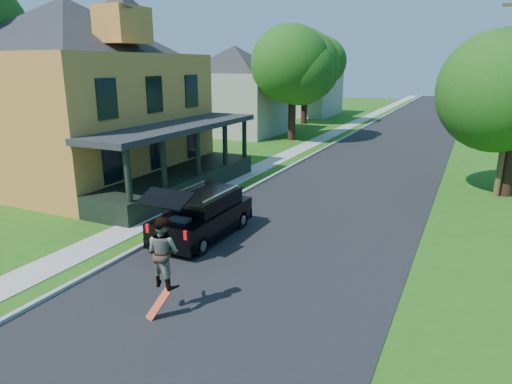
% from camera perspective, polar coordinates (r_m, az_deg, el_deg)
% --- Properties ---
extents(ground, '(140.00, 140.00, 0.00)m').
position_cam_1_polar(ground, '(13.39, 0.17, -9.63)').
color(ground, '#265A12').
rests_on(ground, ground).
extents(street, '(8.00, 120.00, 0.02)m').
position_cam_1_polar(street, '(31.88, 15.83, 4.78)').
color(street, black).
rests_on(street, ground).
extents(curb, '(0.15, 120.00, 0.12)m').
position_cam_1_polar(curb, '(32.78, 8.84, 5.48)').
color(curb, '#9C9C97').
rests_on(curb, ground).
extents(sidewalk, '(1.30, 120.00, 0.03)m').
position_cam_1_polar(sidewalk, '(33.25, 6.27, 5.71)').
color(sidewalk, gray).
rests_on(sidewalk, ground).
extents(front_walk, '(6.50, 1.20, 0.03)m').
position_cam_1_polar(front_walk, '(23.13, -14.89, 0.84)').
color(front_walk, gray).
rests_on(front_walk, ground).
extents(main_house, '(15.56, 15.56, 10.10)m').
position_cam_1_polar(main_house, '(24.71, -21.74, 12.77)').
color(main_house, '#CF853C').
rests_on(main_house, ground).
extents(neighbor_house_mid, '(12.78, 12.78, 8.30)m').
position_cam_1_polar(neighbor_house_mid, '(39.64, -2.66, 13.49)').
color(neighbor_house_mid, '#9E9C8C').
rests_on(neighbor_house_mid, ground).
extents(neighbor_house_far, '(12.78, 12.78, 8.30)m').
position_cam_1_polar(neighbor_house_far, '(54.27, 5.58, 14.04)').
color(neighbor_house_far, '#9E9C8C').
rests_on(neighbor_house_far, ground).
extents(black_suv, '(1.73, 4.49, 2.09)m').
position_cam_1_polar(black_suv, '(15.56, -6.72, -2.86)').
color(black_suv, black).
rests_on(black_suv, ground).
extents(skateboarder, '(0.92, 0.77, 1.70)m').
position_cam_1_polar(skateboarder, '(10.90, -11.51, -7.31)').
color(skateboarder, black).
rests_on(skateboarder, ground).
extents(skateboard, '(0.57, 0.44, 0.77)m').
position_cam_1_polar(skateboard, '(11.12, -12.13, -13.78)').
color(skateboard, '#B82C0F').
rests_on(skateboard, ground).
extents(tree_left_mid, '(6.69, 6.37, 8.32)m').
position_cam_1_polar(tree_left_mid, '(35.58, 4.58, 15.13)').
color(tree_left_mid, black).
rests_on(tree_left_mid, ground).
extents(tree_left_far, '(6.24, 5.99, 8.80)m').
position_cam_1_polar(tree_left_far, '(45.80, 6.14, 15.58)').
color(tree_left_far, black).
rests_on(tree_left_far, ground).
extents(utility_pole_near, '(1.60, 0.42, 8.64)m').
position_cam_1_polar(utility_pole_near, '(22.52, 29.25, 10.54)').
color(utility_pole_near, '#4D3924').
rests_on(utility_pole_near, ground).
extents(utility_pole_far, '(1.36, 0.58, 8.91)m').
position_cam_1_polar(utility_pole_far, '(41.19, 28.79, 12.25)').
color(utility_pole_far, '#4D3924').
rests_on(utility_pole_far, ground).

